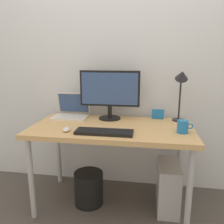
{
  "coord_description": "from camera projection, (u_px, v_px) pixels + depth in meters",
  "views": [
    {
      "loc": [
        0.29,
        -1.86,
        1.3
      ],
      "look_at": [
        0.0,
        0.0,
        0.86
      ],
      "focal_mm": 37.22,
      "sensor_mm": 36.0,
      "label": 1
    }
  ],
  "objects": [
    {
      "name": "computer_tower",
      "position": [
        168.0,
        187.0,
        2.01
      ],
      "size": [
        0.18,
        0.36,
        0.42
      ],
      "primitive_type": "cube",
      "color": "#B2B2B7",
      "rests_on": "ground_plane"
    },
    {
      "name": "mouse",
      "position": [
        67.0,
        129.0,
        1.81
      ],
      "size": [
        0.06,
        0.09,
        0.03
      ],
      "primitive_type": "ellipsoid",
      "color": "silver",
      "rests_on": "desk"
    },
    {
      "name": "desk_lamp",
      "position": [
        181.0,
        83.0,
        2.01
      ],
      "size": [
        0.11,
        0.16,
        0.48
      ],
      "color": "#232328",
      "rests_on": "desk"
    },
    {
      "name": "desk",
      "position": [
        112.0,
        133.0,
        1.98
      ],
      "size": [
        1.35,
        0.7,
        0.74
      ],
      "color": "tan",
      "rests_on": "ground_plane"
    },
    {
      "name": "ground_plane",
      "position": [
        112.0,
        202.0,
        2.14
      ],
      "size": [
        6.0,
        6.0,
        0.0
      ],
      "primitive_type": "plane",
      "color": "#4C4742"
    },
    {
      "name": "laptop",
      "position": [
        72.0,
        111.0,
        2.24
      ],
      "size": [
        0.32,
        0.26,
        0.23
      ],
      "color": "silver",
      "rests_on": "desk"
    },
    {
      "name": "coffee_mug",
      "position": [
        183.0,
        127.0,
        1.77
      ],
      "size": [
        0.12,
        0.08,
        0.1
      ],
      "color": "#1E72BF",
      "rests_on": "desk"
    },
    {
      "name": "monitor",
      "position": [
        110.0,
        92.0,
        2.13
      ],
      "size": [
        0.55,
        0.2,
        0.45
      ],
      "color": "black",
      "rests_on": "desk"
    },
    {
      "name": "wastebasket",
      "position": [
        89.0,
        188.0,
        2.1
      ],
      "size": [
        0.26,
        0.26,
        0.3
      ],
      "primitive_type": "cylinder",
      "color": "black",
      "rests_on": "ground_plane"
    },
    {
      "name": "keyboard",
      "position": [
        104.0,
        132.0,
        1.76
      ],
      "size": [
        0.44,
        0.14,
        0.02
      ],
      "primitive_type": "cube",
      "color": "black",
      "rests_on": "desk"
    },
    {
      "name": "back_wall",
      "position": [
        119.0,
        58.0,
        2.23
      ],
      "size": [
        4.4,
        0.04,
        2.6
      ],
      "primitive_type": "cube",
      "color": "silver",
      "rests_on": "ground_plane"
    },
    {
      "name": "photo_frame",
      "position": [
        158.0,
        114.0,
        2.17
      ],
      "size": [
        0.11,
        0.02,
        0.09
      ],
      "primitive_type": "cube",
      "rotation": [
        0.06,
        0.0,
        0.0
      ],
      "color": "#1E72BF",
      "rests_on": "desk"
    }
  ]
}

